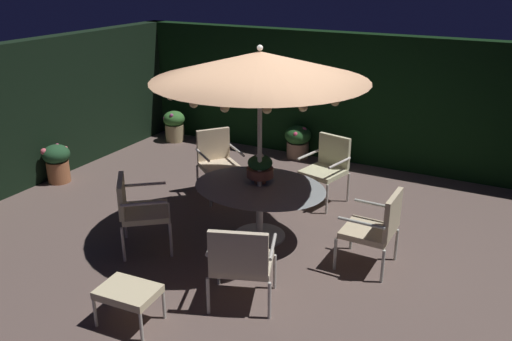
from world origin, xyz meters
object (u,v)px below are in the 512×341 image
Objects in this scene: patio_chair_southeast at (137,207)px; patio_chair_south at (241,260)px; patio_dining_table at (260,196)px; potted_plant_right_far at (57,161)px; potted_plant_left_far at (174,125)px; patio_umbrella at (260,66)px; patio_chair_northeast at (327,165)px; ottoman_footrest at (128,293)px; potted_plant_front_corner at (298,140)px; potted_plant_back_center at (334,154)px; centerpiece_planter at (260,167)px; patio_chair_north at (377,225)px; patio_chair_east at (218,159)px.

patio_chair_southeast is 0.99× the size of patio_chair_south.
potted_plant_right_far is (-3.78, 0.16, -0.23)m from patio_dining_table.
potted_plant_left_far is 0.97× the size of potted_plant_right_far.
patio_umbrella reaches higher than potted_plant_right_far.
ottoman_footrest is (-0.67, -3.67, -0.23)m from patio_chair_northeast.
potted_plant_back_center is (0.81, -0.32, -0.03)m from potted_plant_front_corner.
patio_chair_northeast is 1.05× the size of patio_chair_southeast.
potted_plant_right_far is at bearing -135.81° from potted_plant_front_corner.
patio_dining_table is 1.83× the size of patio_chair_southeast.
centerpiece_planter is 0.42× the size of patio_chair_north.
ottoman_footrest is 1.01× the size of potted_plant_front_corner.
patio_chair_east is at bearing -160.95° from patio_chair_northeast.
patio_chair_southeast is (-1.20, -0.95, -1.66)m from patio_umbrella.
patio_dining_table is at bearing 178.61° from patio_chair_north.
patio_chair_east is at bearing 160.20° from patio_chair_north.
patio_chair_north is 2.91m from patio_chair_east.
patio_chair_northeast is 4.35m from potted_plant_right_far.
centerpiece_planter is at bearing -39.26° from potted_plant_left_far.
potted_plant_front_corner is 0.87m from potted_plant_back_center.
patio_chair_northeast is at bearing -19.59° from potted_plant_left_far.
patio_chair_east reaches higher than potted_plant_right_far.
patio_dining_table is 0.37m from centerpiece_planter.
patio_dining_table is at bearing 38.44° from patio_chair_southeast.
potted_plant_back_center is (0.06, 2.65, -0.64)m from centerpiece_planter.
patio_umbrella reaches higher than patio_chair_southeast.
patio_dining_table is 2.89× the size of potted_plant_front_corner.
potted_plant_back_center is (0.33, 4.93, -0.04)m from ottoman_footrest.
potted_plant_front_corner is 0.97× the size of potted_plant_left_far.
potted_plant_back_center is 4.59m from potted_plant_right_far.
potted_plant_front_corner is 0.94× the size of potted_plant_right_far.
patio_chair_southeast is 1.56× the size of ottoman_footrest.
patio_dining_table is 2.80× the size of potted_plant_left_far.
patio_chair_south is at bearing -125.74° from patio_chair_north.
potted_plant_back_center is (-0.51, 4.18, -0.25)m from patio_chair_south.
potted_plant_front_corner is (0.42, 2.11, -0.25)m from patio_chair_east.
patio_chair_south is at bearing -53.96° from patio_chair_east.
centerpiece_planter is 0.68× the size of potted_plant_back_center.
patio_chair_southeast is 4.36m from potted_plant_left_far.
patio_umbrella is 2.70× the size of patio_chair_north.
centerpiece_planter is 2.37m from ottoman_footrest.
patio_chair_east is 1.90m from patio_chair_southeast.
patio_chair_northeast reaches higher than potted_plant_front_corner.
patio_chair_southeast is at bearing 164.23° from patio_chair_south.
ottoman_footrest is at bearing -54.54° from patio_chair_southeast.
patio_dining_table is 1.74× the size of patio_chair_northeast.
potted_plant_left_far is (-4.91, 2.86, -0.21)m from patio_chair_north.
patio_chair_south is at bearing -69.81° from patio_umbrella.
centerpiece_planter is at bearing 114.56° from patio_dining_table.
patio_chair_southeast is at bearing -59.93° from potted_plant_left_far.
patio_dining_table reaches higher than potted_plant_back_center.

